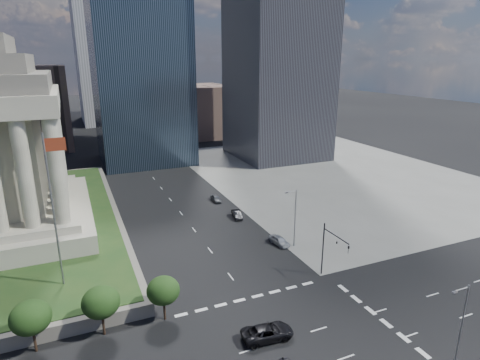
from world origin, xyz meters
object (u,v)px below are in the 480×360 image
parked_sedan_near (279,240)px  parked_sedan_mid (237,214)px  street_lamp_north (294,215)px  flagpole (54,203)px  pickup_truck (268,332)px  traffic_signal_ne (331,246)px  street_lamp_south (460,325)px  parked_sedan_far (216,198)px

parked_sedan_near → parked_sedan_mid: parked_sedan_near is taller
street_lamp_north → parked_sedan_near: 5.45m
flagpole → pickup_truck: size_ratio=3.37×
parked_sedan_near → parked_sedan_mid: size_ratio=1.02×
street_lamp_north → pickup_truck: bearing=-127.4°
pickup_truck → parked_sedan_mid: 35.99m
parked_sedan_mid → parked_sedan_near: bearing=-72.8°
traffic_signal_ne → parked_sedan_mid: 27.15m
flagpole → street_lamp_south: (35.16, -30.00, -7.45)m
street_lamp_north → parked_sedan_near: (-1.83, 1.46, -4.92)m
pickup_truck → parked_sedan_far: bearing=-7.8°
parked_sedan_mid → parked_sedan_far: (-0.54, 10.67, -0.02)m
street_lamp_north → parked_sedan_mid: (-3.78, 15.30, -4.97)m
street_lamp_north → pickup_truck: 24.45m
traffic_signal_ne → parked_sedan_far: traffic_signal_ne is taller
street_lamp_north → parked_sedan_far: (-4.33, 25.97, -4.98)m
traffic_signal_ne → parked_sedan_near: traffic_signal_ne is taller
flagpole → parked_sedan_near: size_ratio=4.62×
street_lamp_south → parked_sedan_near: bearing=93.2°
parked_sedan_far → traffic_signal_ne: bearing=-83.3°
traffic_signal_ne → parked_sedan_far: bearing=95.4°
street_lamp_south → parked_sedan_far: bearing=94.3°
parked_sedan_far → street_lamp_south: bearing=-84.3°
traffic_signal_ne → pickup_truck: (-13.72, -7.74, -4.43)m
street_lamp_north → traffic_signal_ne: bearing=-94.2°
flagpole → parked_sedan_mid: (31.37, 16.30, -12.42)m
pickup_truck → street_lamp_north: bearing=-32.4°
flagpole → traffic_signal_ne: size_ratio=2.50×
street_lamp_north → parked_sedan_mid: street_lamp_north is taller
pickup_truck → parked_sedan_mid: size_ratio=1.40×
flagpole → parked_sedan_near: 35.64m
pickup_truck → parked_sedan_mid: (10.77, 34.34, -0.13)m
flagpole → parked_sedan_far: bearing=41.2°
flagpole → street_lamp_north: flagpole is taller
street_lamp_north → parked_sedan_mid: size_ratio=2.36×
pickup_truck → parked_sedan_near: size_ratio=1.37×
pickup_truck → parked_sedan_far: size_ratio=1.49×
pickup_truck → parked_sedan_mid: pickup_truck is taller
traffic_signal_ne → flagpole: bearing=163.3°
street_lamp_north → parked_sedan_far: 26.80m
street_lamp_north → parked_sedan_mid: bearing=103.9°
parked_sedan_far → parked_sedan_near: bearing=-82.8°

